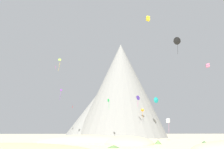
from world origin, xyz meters
TOP-DOWN VIEW (x-y plane):
  - dune_foreground_right at (-1.39, 19.52)m, footprint 14.69×23.26m
  - dune_back_low at (-11.82, 19.66)m, footprint 25.67×10.11m
  - bush_mid_center at (-5.98, 4.45)m, footprint 3.16×3.16m
  - bush_low_patch at (19.56, 19.20)m, footprint 2.06×2.06m
  - bush_ridge_crest at (5.69, 14.83)m, footprint 2.43×2.43m
  - rock_massif at (0.96, 72.69)m, footprint 68.82×68.22m
  - kite_violet_mid at (-24.87, 54.72)m, footprint 0.90×0.85m
  - kite_black_high at (17.20, 25.14)m, footprint 2.63×1.27m
  - kite_green_low at (-4.82, 39.08)m, footprint 0.74×0.85m
  - kite_yellow_high at (8.07, 26.65)m, footprint 1.40×1.30m
  - kite_rainbow_mid at (27.03, 25.69)m, footprint 1.46×1.43m
  - kite_lime_high at (-23.82, 40.85)m, footprint 1.10×0.33m
  - kite_magenta_high at (-26.91, 49.38)m, footprint 0.49×1.02m
  - kite_white_low at (15.09, 33.45)m, footprint 1.55×1.58m
  - kite_indigo_mid at (7.58, 45.39)m, footprint 1.69×2.14m
  - kite_red_low at (-19.59, 55.40)m, footprint 0.32×1.10m
  - kite_teal_low at (12.60, 37.38)m, footprint 2.11×1.24m
  - kite_orange_low at (10.45, 51.28)m, footprint 1.32×0.65m

SIDE VIEW (x-z plane):
  - dune_foreground_right at x=-1.39m, z-range -1.88..1.88m
  - dune_back_low at x=-11.82m, z-range -2.15..2.15m
  - bush_low_patch at x=19.56m, z-range 0.00..0.48m
  - bush_mid_center at x=-5.98m, z-range 0.00..0.51m
  - bush_ridge_crest at x=5.69m, z-range 0.00..1.00m
  - kite_white_low at x=15.09m, z-range 4.11..8.79m
  - kite_orange_low at x=10.45m, z-range 9.68..13.60m
  - kite_red_low at x=-19.59m, z-range 12.70..13.75m
  - kite_green_low at x=-4.82m, z-range 11.55..15.44m
  - kite_teal_low at x=12.60m, z-range 12.91..15.05m
  - kite_indigo_mid at x=7.58m, z-range 13.67..18.30m
  - kite_violet_mid at x=-24.87m, z-range 17.97..22.69m
  - rock_massif at x=0.96m, z-range -3.61..46.28m
  - kite_rainbow_mid at x=27.03m, z-range 23.26..24.48m
  - kite_lime_high at x=-23.82m, z-range 26.59..31.41m
  - kite_magenta_high at x=-26.91m, z-range 28.59..29.97m
  - kite_black_high at x=17.20m, z-range 29.09..34.98m
  - kite_yellow_high at x=8.07m, z-range 40.03..41.71m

